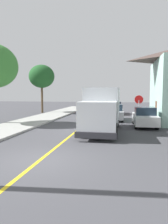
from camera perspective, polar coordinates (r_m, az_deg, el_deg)
The scene contains 8 objects.
ground_plane at distance 9.13m, azimuth -11.98°, elevation -12.81°, with size 120.00×120.00×0.00m, color #424247.
centre_line_yellow at distance 18.53m, azimuth 0.08°, elevation -3.54°, with size 0.16×56.00×0.01m, color gold.
box_truck at distance 15.44m, azimuth 5.06°, elevation 1.28°, with size 2.42×7.19×3.20m.
parked_car_near at distance 21.89m, azimuth 8.43°, elevation -0.19°, with size 1.92×4.45×1.67m.
parked_car_mid at distance 28.60m, azimuth 8.57°, elevation 1.04°, with size 1.84×4.42×1.67m.
parked_van_across at distance 18.20m, azimuth 16.39°, elevation -1.41°, with size 1.89×4.43×1.67m.
stop_sign at distance 19.67m, azimuth 14.89°, elevation 2.21°, with size 0.80×0.10×2.65m.
street_tree_down_block at distance 30.64m, azimuth -11.60°, elevation 9.57°, with size 3.65×3.65×6.90m.
Camera 1 is at (3.41, -8.00, 2.79)m, focal length 33.13 mm.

